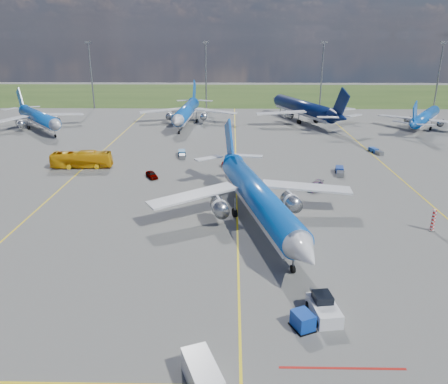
{
  "coord_description": "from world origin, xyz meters",
  "views": [
    {
      "loc": [
        -0.79,
        -45.7,
        24.67
      ],
      "look_at": [
        -1.88,
        11.62,
        4.0
      ],
      "focal_mm": 35.0,
      "sensor_mm": 36.0,
      "label": 1
    }
  ],
  "objects_px": {
    "service_car_c": "(315,186)",
    "uld_container": "(303,321)",
    "service_car_a": "(152,175)",
    "bg_jet_nw": "(40,130)",
    "pushback_tug": "(324,308)",
    "main_airliner": "(257,222)",
    "baggage_tug_c": "(182,154)",
    "service_van": "(202,375)",
    "baggage_tug_w": "(340,171)",
    "bg_jet_n": "(302,121)",
    "warning_post": "(433,220)",
    "bg_jet_ne": "(424,128)",
    "service_car_b": "(233,164)",
    "bg_jet_nnw": "(187,124)",
    "apron_bus": "(82,160)",
    "baggage_tug_e": "(376,151)"
  },
  "relations": [
    {
      "from": "bg_jet_nnw",
      "to": "service_van",
      "type": "relative_size",
      "value": 8.83
    },
    {
      "from": "bg_jet_nw",
      "to": "uld_container",
      "type": "xyz_separation_m",
      "value": [
        59.53,
        -85.67,
        0.78
      ]
    },
    {
      "from": "pushback_tug",
      "to": "service_car_a",
      "type": "height_order",
      "value": "pushback_tug"
    },
    {
      "from": "warning_post",
      "to": "baggage_tug_w",
      "type": "distance_m",
      "value": 26.16
    },
    {
      "from": "bg_jet_nw",
      "to": "baggage_tug_e",
      "type": "height_order",
      "value": "bg_jet_nw"
    },
    {
      "from": "main_airliner",
      "to": "baggage_tug_c",
      "type": "height_order",
      "value": "main_airliner"
    },
    {
      "from": "bg_jet_ne",
      "to": "pushback_tug",
      "type": "bearing_deg",
      "value": 96.29
    },
    {
      "from": "baggage_tug_w",
      "to": "service_car_c",
      "type": "bearing_deg",
      "value": -114.26
    },
    {
      "from": "service_car_b",
      "to": "service_car_c",
      "type": "height_order",
      "value": "service_car_b"
    },
    {
      "from": "warning_post",
      "to": "service_car_b",
      "type": "xyz_separation_m",
      "value": [
        -26.51,
        29.3,
        -0.85
      ]
    },
    {
      "from": "uld_container",
      "to": "baggage_tug_e",
      "type": "xyz_separation_m",
      "value": [
        25.42,
        61.85,
        -0.32
      ]
    },
    {
      "from": "bg_jet_nnw",
      "to": "baggage_tug_e",
      "type": "distance_m",
      "value": 55.65
    },
    {
      "from": "bg_jet_n",
      "to": "service_van",
      "type": "xyz_separation_m",
      "value": [
        -23.35,
        -106.35,
        1.02
      ]
    },
    {
      "from": "service_car_b",
      "to": "pushback_tug",
      "type": "bearing_deg",
      "value": -160.66
    },
    {
      "from": "service_car_a",
      "to": "baggage_tug_e",
      "type": "xyz_separation_m",
      "value": [
        46.49,
        18.7,
        -0.16
      ]
    },
    {
      "from": "uld_container",
      "to": "warning_post",
      "type": "bearing_deg",
      "value": 21.39
    },
    {
      "from": "bg_jet_nnw",
      "to": "uld_container",
      "type": "xyz_separation_m",
      "value": [
        19.73,
        -94.37,
        0.78
      ]
    },
    {
      "from": "bg_jet_nnw",
      "to": "service_car_a",
      "type": "bearing_deg",
      "value": -88.41
    },
    {
      "from": "baggage_tug_w",
      "to": "bg_jet_ne",
      "type": "bearing_deg",
      "value": 62.51
    },
    {
      "from": "main_airliner",
      "to": "service_car_c",
      "type": "xyz_separation_m",
      "value": [
        10.53,
        13.99,
        0.62
      ]
    },
    {
      "from": "bg_jet_nw",
      "to": "baggage_tug_c",
      "type": "distance_m",
      "value": 50.56
    },
    {
      "from": "warning_post",
      "to": "service_van",
      "type": "bearing_deg",
      "value": -135.83
    },
    {
      "from": "bg_jet_nw",
      "to": "pushback_tug",
      "type": "bearing_deg",
      "value": -93.28
    },
    {
      "from": "baggage_tug_e",
      "to": "bg_jet_n",
      "type": "bearing_deg",
      "value": 89.59
    },
    {
      "from": "uld_container",
      "to": "service_car_c",
      "type": "distance_m",
      "value": 38.07
    },
    {
      "from": "bg_jet_nw",
      "to": "pushback_tug",
      "type": "xyz_separation_m",
      "value": [
        61.73,
        -83.81,
        0.82
      ]
    },
    {
      "from": "warning_post",
      "to": "main_airliner",
      "type": "bearing_deg",
      "value": 174.38
    },
    {
      "from": "baggage_tug_w",
      "to": "warning_post",
      "type": "bearing_deg",
      "value": -65.57
    },
    {
      "from": "apron_bus",
      "to": "service_car_c",
      "type": "relative_size",
      "value": 2.75
    },
    {
      "from": "service_van",
      "to": "service_car_a",
      "type": "xyz_separation_m",
      "value": [
        -12.58,
        50.21,
        -0.39
      ]
    },
    {
      "from": "main_airliner",
      "to": "pushback_tug",
      "type": "bearing_deg",
      "value": -89.97
    },
    {
      "from": "service_van",
      "to": "baggage_tug_w",
      "type": "bearing_deg",
      "value": 45.86
    },
    {
      "from": "bg_jet_nnw",
      "to": "apron_bus",
      "type": "relative_size",
      "value": 3.47
    },
    {
      "from": "bg_jet_n",
      "to": "service_car_b",
      "type": "height_order",
      "value": "bg_jet_n"
    },
    {
      "from": "service_car_c",
      "to": "service_car_a",
      "type": "bearing_deg",
      "value": -161.18
    },
    {
      "from": "main_airliner",
      "to": "apron_bus",
      "type": "relative_size",
      "value": 3.58
    },
    {
      "from": "pushback_tug",
      "to": "service_van",
      "type": "xyz_separation_m",
      "value": [
        -10.68,
        -8.92,
        0.2
      ]
    },
    {
      "from": "bg_jet_nw",
      "to": "service_van",
      "type": "bearing_deg",
      "value": -100.82
    },
    {
      "from": "bg_jet_n",
      "to": "pushback_tug",
      "type": "height_order",
      "value": "bg_jet_n"
    },
    {
      "from": "baggage_tug_e",
      "to": "bg_jet_ne",
      "type": "bearing_deg",
      "value": 35.63
    },
    {
      "from": "service_car_c",
      "to": "baggage_tug_w",
      "type": "distance_m",
      "value": 10.98
    },
    {
      "from": "service_car_b",
      "to": "baggage_tug_w",
      "type": "xyz_separation_m",
      "value": [
        20.05,
        -3.97,
        -0.13
      ]
    },
    {
      "from": "warning_post",
      "to": "service_car_a",
      "type": "bearing_deg",
      "value": 151.89
    },
    {
      "from": "bg_jet_nnw",
      "to": "baggage_tug_c",
      "type": "height_order",
      "value": "bg_jet_nnw"
    },
    {
      "from": "bg_jet_ne",
      "to": "apron_bus",
      "type": "bearing_deg",
      "value": 59.48
    },
    {
      "from": "service_car_c",
      "to": "uld_container",
      "type": "bearing_deg",
      "value": -71.37
    },
    {
      "from": "baggage_tug_w",
      "to": "baggage_tug_e",
      "type": "bearing_deg",
      "value": 63.63
    },
    {
      "from": "bg_jet_n",
      "to": "uld_container",
      "type": "height_order",
      "value": "bg_jet_n"
    },
    {
      "from": "uld_container",
      "to": "service_car_a",
      "type": "height_order",
      "value": "uld_container"
    },
    {
      "from": "main_airliner",
      "to": "uld_container",
      "type": "bearing_deg",
      "value": -96.24
    }
  ]
}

